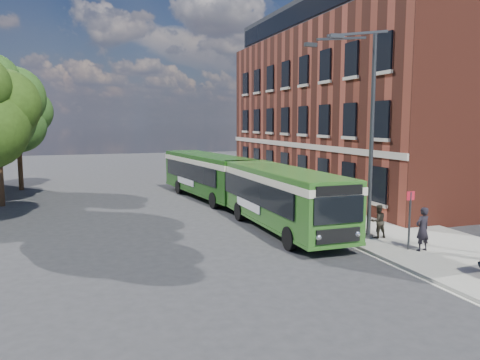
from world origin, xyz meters
name	(u,v)px	position (x,y,z in m)	size (l,w,h in m)	color
ground	(243,240)	(0.00, 0.00, 0.00)	(120.00, 120.00, 0.00)	#2B2B2D
pavement	(304,201)	(7.00, 8.00, 0.07)	(6.00, 48.00, 0.15)	gray
kerb_line	(260,205)	(3.95, 8.00, 0.01)	(0.12, 48.00, 0.01)	beige
brick_office	(364,100)	(14.00, 12.00, 6.97)	(12.10, 26.00, 14.20)	maroon
street_lamp	(365,133)	(4.84, -2.00, 4.79)	(2.96, 2.38, 9.00)	#343739
bus_stop_sign	(410,217)	(5.60, -4.20, 1.51)	(0.35, 0.08, 2.52)	#343739
bus_front	(280,193)	(2.37, 1.36, 1.83)	(2.75, 11.06, 3.02)	#2D631F
bus_rear	(208,172)	(1.48, 11.67, 1.83)	(3.99, 11.50, 3.02)	#1A4B10
pedestrian_a	(423,229)	(6.00, -4.51, 1.03)	(0.65, 0.42, 1.77)	black
pedestrian_b	(378,221)	(5.59, -2.13, 0.90)	(0.73, 0.56, 1.49)	black
tree_right	(18,117)	(-11.20, 20.12, 5.65)	(4.93, 4.69, 8.32)	#341F13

